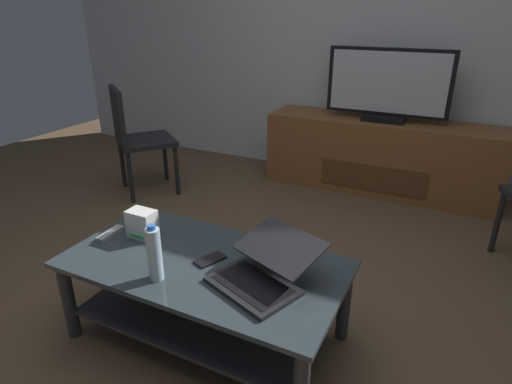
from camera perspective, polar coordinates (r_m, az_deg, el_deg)
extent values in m
plane|color=brown|center=(2.32, -3.37, -15.96)|extent=(7.68, 7.68, 0.00)
cube|color=silver|center=(4.01, 14.33, 21.73)|extent=(6.40, 0.12, 2.80)
cube|color=#2D383D|center=(1.96, -7.01, -9.50)|extent=(1.26, 0.66, 0.02)
cube|color=#2D2D33|center=(2.11, -6.66, -15.50)|extent=(1.11, 0.58, 0.02)
cylinder|color=#2D2D33|center=(2.25, -23.75, -13.16)|extent=(0.06, 0.06, 0.40)
cylinder|color=#2D2D33|center=(2.57, -14.36, -7.02)|extent=(0.06, 0.06, 0.40)
cylinder|color=#2D2D33|center=(2.10, 11.69, -14.35)|extent=(0.06, 0.06, 0.40)
cube|color=brown|center=(3.81, 16.21, 4.69)|extent=(1.92, 0.46, 0.62)
cube|color=#55351C|center=(3.63, 15.25, 1.82)|extent=(0.86, 0.01, 0.22)
cube|color=black|center=(3.70, 16.72, 9.48)|extent=(0.34, 0.20, 0.05)
cube|color=black|center=(3.65, 17.25, 13.84)|extent=(0.97, 0.04, 0.52)
cube|color=#B2B7C1|center=(3.63, 17.18, 13.80)|extent=(0.90, 0.01, 0.47)
cylinder|color=black|center=(3.12, 29.57, -3.56)|extent=(0.04, 0.04, 0.43)
cube|color=black|center=(3.71, -14.47, 6.64)|extent=(0.62, 0.62, 0.04)
cube|color=black|center=(3.62, -17.95, 9.57)|extent=(0.35, 0.29, 0.45)
cylinder|color=black|center=(3.64, -10.56, 2.80)|extent=(0.04, 0.04, 0.43)
cylinder|color=black|center=(3.99, -12.05, 4.51)|extent=(0.04, 0.04, 0.43)
cylinder|color=black|center=(3.57, -16.43, 1.82)|extent=(0.04, 0.04, 0.43)
cylinder|color=black|center=(3.93, -17.42, 3.63)|extent=(0.04, 0.04, 0.43)
cube|color=black|center=(1.77, -0.46, -12.44)|extent=(0.41, 0.35, 0.02)
cube|color=black|center=(1.76, -0.46, -12.17)|extent=(0.36, 0.28, 0.00)
cube|color=black|center=(1.79, 3.26, -7.23)|extent=(0.41, 0.34, 0.08)
cube|color=#3F8CD8|center=(1.79, 3.17, -7.31)|extent=(0.37, 0.30, 0.07)
cube|color=white|center=(2.18, -14.97, -4.11)|extent=(0.14, 0.09, 0.14)
cube|color=#19D84C|center=(2.17, -15.67, -5.69)|extent=(0.08, 0.00, 0.01)
cylinder|color=silver|center=(1.81, -13.42, -8.13)|extent=(0.06, 0.06, 0.23)
cylinder|color=blue|center=(1.75, -13.80, -4.61)|extent=(0.03, 0.03, 0.02)
cube|color=black|center=(1.95, -6.24, -8.94)|extent=(0.12, 0.16, 0.01)
cube|color=#99999E|center=(2.26, -18.93, -5.27)|extent=(0.05, 0.16, 0.02)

